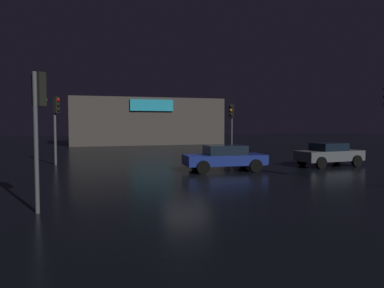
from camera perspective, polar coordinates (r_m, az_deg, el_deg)
The scene contains 7 objects.
ground_plane at distance 19.83m, azimuth -0.71°, elevation -4.49°, with size 120.00×120.00×0.00m, color black.
store_building at distance 47.65m, azimuth -7.10°, elevation 3.45°, with size 18.58×7.44×5.67m.
traffic_signal_main at distance 28.33m, azimuth 6.04°, elevation 4.12°, with size 0.41×0.43×4.11m.
traffic_signal_opposite at distance 25.11m, azimuth -20.09°, elevation 3.76°, with size 0.42×0.42×4.31m.
traffic_signal_cross_left at distance 11.91m, azimuth -22.42°, elevation 4.80°, with size 0.42×0.42×4.17m.
car_near at distance 20.75m, azimuth 5.01°, elevation -2.03°, with size 4.60×2.33×1.44m.
car_far at distance 24.45m, azimuth 20.24°, elevation -1.44°, with size 4.24×2.13×1.44m.
Camera 1 is at (-5.91, -18.73, 2.68)m, focal length 34.88 mm.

